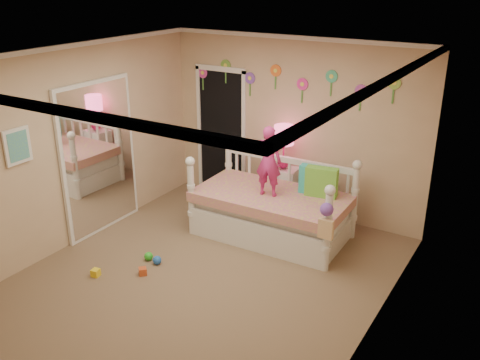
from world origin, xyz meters
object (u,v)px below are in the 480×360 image
Objects in this scene: daybed at (272,197)px; table_lamp at (284,140)px; nightstand at (282,191)px; child at (268,161)px.

table_lamp reaches higher than daybed.
nightstand is at bearing 104.75° from daybed.
daybed is at bearing -79.30° from nightstand.
child is 1.47× the size of table_lamp.
child is 0.82m from table_lamp.
table_lamp is at bearing -87.05° from child.
daybed is 2.19× the size of child.
table_lamp is (-0.21, 0.72, 0.58)m from daybed.
table_lamp is (-0.18, 0.80, 0.04)m from child.
daybed reaches higher than nightstand.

